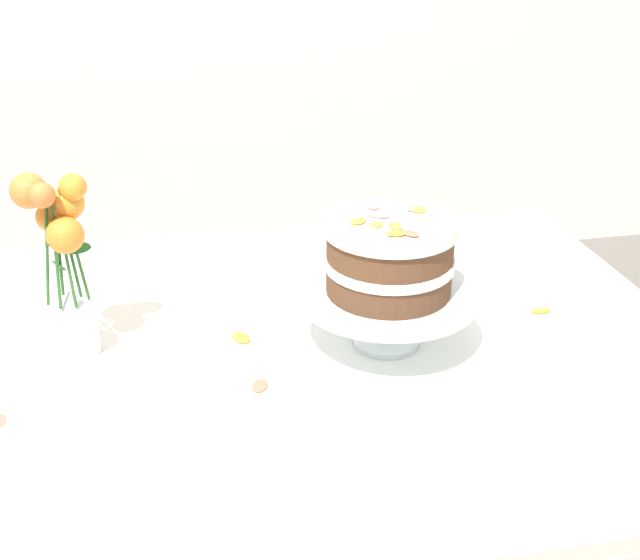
% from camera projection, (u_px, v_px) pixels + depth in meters
% --- Properties ---
extents(dining_table, '(1.40, 1.00, 0.74)m').
position_uv_depth(dining_table, '(280.00, 403.00, 1.30)').
color(dining_table, white).
rests_on(dining_table, ground).
extents(linen_napkin, '(0.35, 0.35, 0.00)m').
position_uv_depth(linen_napkin, '(386.00, 344.00, 1.29)').
color(linen_napkin, white).
rests_on(linen_napkin, dining_table).
extents(cake_stand, '(0.29, 0.29, 0.10)m').
position_uv_depth(cake_stand, '(388.00, 300.00, 1.26)').
color(cake_stand, silver).
rests_on(cake_stand, linen_napkin).
extents(layer_cake, '(0.21, 0.21, 0.13)m').
position_uv_depth(layer_cake, '(390.00, 255.00, 1.22)').
color(layer_cake, brown).
rests_on(layer_cake, cake_stand).
extents(flower_vase, '(0.11, 0.10, 0.31)m').
position_uv_depth(flower_vase, '(65.00, 265.00, 1.20)').
color(flower_vase, silver).
rests_on(flower_vase, dining_table).
extents(loose_petal_0, '(0.04, 0.02, 0.01)m').
position_uv_depth(loose_petal_0, '(541.00, 311.00, 1.39)').
color(loose_petal_0, orange).
rests_on(loose_petal_0, dining_table).
extents(loose_petal_1, '(0.04, 0.02, 0.00)m').
position_uv_depth(loose_petal_1, '(452.00, 283.00, 1.49)').
color(loose_petal_1, pink).
rests_on(loose_petal_1, dining_table).
extents(loose_petal_2, '(0.04, 0.05, 0.01)m').
position_uv_depth(loose_petal_2, '(241.00, 337.00, 1.31)').
color(loose_petal_2, orange).
rests_on(loose_petal_2, dining_table).
extents(loose_petal_3, '(0.04, 0.04, 0.00)m').
position_uv_depth(loose_petal_3, '(260.00, 386.00, 1.18)').
color(loose_petal_3, '#E56B51').
rests_on(loose_petal_3, dining_table).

